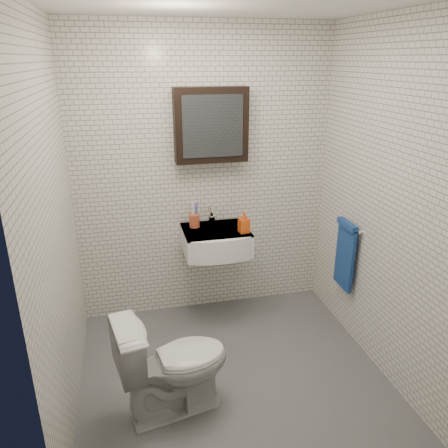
{
  "coord_description": "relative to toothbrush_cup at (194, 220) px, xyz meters",
  "views": [
    {
      "loc": [
        -0.66,
        -2.59,
        2.21
      ],
      "look_at": [
        0.05,
        0.45,
        1.02
      ],
      "focal_mm": 35.0,
      "sensor_mm": 36.0,
      "label": 1
    }
  ],
  "objects": [
    {
      "name": "washbasin",
      "position": [
        0.16,
        -0.14,
        -0.16
      ],
      "size": [
        0.55,
        0.5,
        0.2
      ],
      "color": "white",
      "rests_on": "room_shell"
    },
    {
      "name": "toilet",
      "position": [
        -0.34,
        -1.14,
        -0.55
      ],
      "size": [
        0.78,
        0.54,
        0.73
      ],
      "primitive_type": "imported",
      "rotation": [
        0.0,
        0.0,
        1.76
      ],
      "color": "silver",
      "rests_on": "ground"
    },
    {
      "name": "faucet",
      "position": [
        0.16,
        0.05,
        0.01
      ],
      "size": [
        0.06,
        0.2,
        0.15
      ],
      "color": "silver",
      "rests_on": "washbasin"
    },
    {
      "name": "room_shell",
      "position": [
        0.11,
        -0.88,
        0.55
      ],
      "size": [
        2.22,
        2.02,
        2.51
      ],
      "color": "silver",
      "rests_on": "ground"
    },
    {
      "name": "mirror_cabinet",
      "position": [
        0.16,
        0.05,
        0.79
      ],
      "size": [
        0.6,
        0.15,
        0.6
      ],
      "color": "black",
      "rests_on": "room_shell"
    },
    {
      "name": "ground",
      "position": [
        0.11,
        -0.88,
        -0.91
      ],
      "size": [
        2.2,
        2.0,
        0.01
      ],
      "primitive_type": "cube",
      "color": "#54575C",
      "rests_on": "ground"
    },
    {
      "name": "toothbrush_cup",
      "position": [
        0.0,
        0.0,
        0.0
      ],
      "size": [
        0.09,
        0.09,
        0.25
      ],
      "rotation": [
        0.0,
        0.0,
        0.0
      ],
      "color": "#A54329",
      "rests_on": "washbasin"
    },
    {
      "name": "soap_bottle",
      "position": [
        0.38,
        -0.22,
        0.03
      ],
      "size": [
        0.09,
        0.09,
        0.18
      ],
      "primitive_type": "imported",
      "rotation": [
        0.0,
        0.0,
        0.13
      ],
      "color": "orange",
      "rests_on": "washbasin"
    },
    {
      "name": "towel_rail",
      "position": [
        1.16,
        -0.53,
        -0.19
      ],
      "size": [
        0.09,
        0.3,
        0.58
      ],
      "color": "silver",
      "rests_on": "room_shell"
    }
  ]
}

